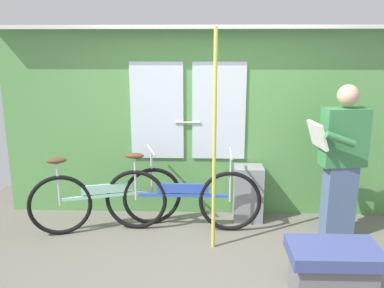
{
  "coord_description": "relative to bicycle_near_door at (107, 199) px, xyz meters",
  "views": [
    {
      "loc": [
        -0.0,
        -3.19,
        1.97
      ],
      "look_at": [
        -0.14,
        0.85,
        0.97
      ],
      "focal_mm": 38.01,
      "sensor_mm": 36.0,
      "label": 1
    }
  ],
  "objects": [
    {
      "name": "ground_plane",
      "position": [
        1.06,
        -0.87,
        -0.37
      ],
      "size": [
        5.65,
        4.39,
        0.04
      ],
      "primitive_type": "cube",
      "color": "#666056"
    },
    {
      "name": "train_door_wall",
      "position": [
        1.05,
        0.52,
        0.78
      ],
      "size": [
        4.65,
        0.28,
        2.16
      ],
      "color": "#56934C",
      "rests_on": "ground_plane"
    },
    {
      "name": "bicycle_near_door",
      "position": [
        0.0,
        0.0,
        0.0
      ],
      "size": [
        1.57,
        0.63,
        0.87
      ],
      "rotation": [
        0.0,
        0.0,
        0.3
      ],
      "color": "black",
      "rests_on": "ground_plane"
    },
    {
      "name": "bicycle_leaning_behind",
      "position": [
        0.81,
        0.02,
        0.01
      ],
      "size": [
        1.68,
        0.44,
        0.88
      ],
      "rotation": [
        0.0,
        0.0,
        -0.01
      ],
      "color": "black",
      "rests_on": "ground_plane"
    },
    {
      "name": "passenger_reading_newspaper",
      "position": [
        2.42,
        -0.09,
        0.48
      ],
      "size": [
        0.59,
        0.5,
        1.59
      ],
      "rotation": [
        0.0,
        0.0,
        3.28
      ],
      "color": "slate",
      "rests_on": "ground_plane"
    },
    {
      "name": "trash_bin_by_wall",
      "position": [
        1.55,
        0.31,
        -0.04
      ],
      "size": [
        0.32,
        0.28,
        0.63
      ],
      "primitive_type": "cube",
      "color": "gray",
      "rests_on": "ground_plane"
    },
    {
      "name": "handrail_pole",
      "position": [
        1.14,
        -0.37,
        0.71
      ],
      "size": [
        0.04,
        0.04,
        2.12
      ],
      "primitive_type": "cylinder",
      "color": "#C6C14C",
      "rests_on": "ground_plane"
    },
    {
      "name": "bench_seat_corner",
      "position": [
        2.06,
        -1.17,
        -0.11
      ],
      "size": [
        0.7,
        0.44,
        0.45
      ],
      "color": "#3D477F",
      "rests_on": "ground_plane"
    }
  ]
}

